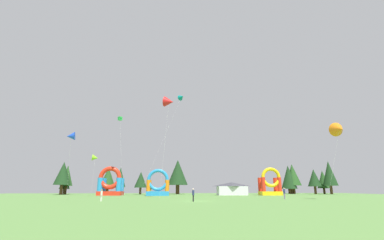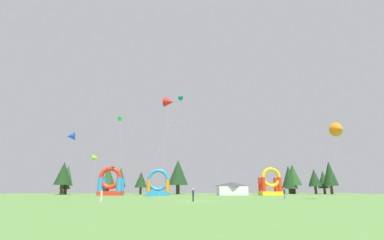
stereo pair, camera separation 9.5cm
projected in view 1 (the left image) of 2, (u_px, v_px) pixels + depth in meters
The scene contains 27 objects.
ground_plane at pixel (195, 201), 38.35m from camera, with size 120.00×120.00×0.00m, color #5B8C42.
kite_orange_delta at pixel (339, 129), 42.59m from camera, with size 4.31×2.59×12.17m.
kite_blue_delta at pixel (71, 136), 41.58m from camera, with size 1.50×3.65×10.32m.
kite_lime_delta at pixel (95, 158), 61.61m from camera, with size 1.74×3.16×9.35m.
kite_red_delta at pixel (169, 102), 53.88m from camera, with size 2.71×4.85×19.84m.
kite_green_box at pixel (120, 119), 64.05m from camera, with size 2.63×2.59×18.38m.
kite_teal_delta at pixel (181, 97), 78.05m from camera, with size 11.31×7.81×28.46m.
person_midfield at pixel (193, 194), 37.27m from camera, with size 0.41×0.41×1.77m.
person_far_side at pixel (102, 194), 37.85m from camera, with size 0.37×0.37×1.66m.
person_near_camera at pixel (284, 192), 45.87m from camera, with size 0.45×0.45×1.88m.
inflatable_yellow_castle at pixel (270, 185), 68.46m from camera, with size 5.21×3.73×6.94m.
inflatable_red_slide at pixel (158, 186), 65.31m from camera, with size 5.46×3.54×6.35m.
inflatable_orange_dome at pixel (110, 185), 67.71m from camera, with size 5.92×4.84×7.13m.
festival_tent at pixel (232, 189), 69.53m from camera, with size 7.40×4.36×3.27m.
tree_row_0 at pixel (65, 180), 80.79m from camera, with size 3.00×3.00×6.85m.
tree_row_1 at pixel (67, 176), 79.69m from camera, with size 3.49×3.49×8.42m.
tree_row_2 at pixel (63, 173), 76.38m from camera, with size 4.65×4.65×9.15m.
tree_row_3 at pixel (108, 177), 82.12m from camera, with size 4.64×4.64×8.11m.
tree_row_4 at pixel (120, 177), 80.78m from camera, with size 3.27×3.27×7.91m.
tree_row_5 at pixel (141, 180), 79.10m from camera, with size 3.71×3.71×6.51m.
tree_row_6 at pixel (178, 172), 83.22m from camera, with size 6.25×6.25×10.38m.
tree_row_7 at pixel (289, 177), 85.70m from camera, with size 4.85×4.85×8.88m.
tree_row_8 at pixel (291, 181), 85.52m from camera, with size 3.01×3.01×6.46m.
tree_row_9 at pixel (293, 175), 86.29m from camera, with size 5.02×5.02×9.35m.
tree_row_10 at pixel (314, 178), 83.31m from camera, with size 4.06×4.06×7.54m.
tree_row_11 at pixel (329, 173), 81.95m from camera, with size 4.34×4.34×9.90m.
tree_row_12 at pixel (323, 179), 85.93m from camera, with size 3.77×3.77×7.34m.
Camera 1 is at (-3.19, -39.91, 1.83)m, focal length 25.06 mm.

